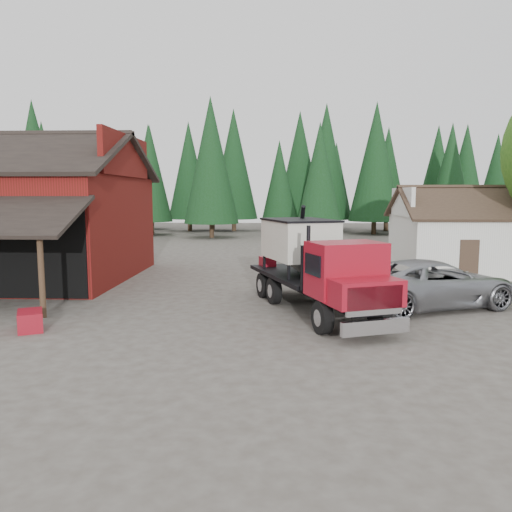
{
  "coord_description": "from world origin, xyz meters",
  "views": [
    {
      "loc": [
        2.25,
        -14.07,
        4.12
      ],
      "look_at": [
        1.48,
        4.81,
        1.8
      ],
      "focal_mm": 35.0,
      "sensor_mm": 36.0,
      "label": 1
    }
  ],
  "objects": [
    {
      "name": "ground",
      "position": [
        0.0,
        0.0,
        0.0
      ],
      "size": [
        120.0,
        120.0,
        0.0
      ],
      "primitive_type": "plane",
      "color": "#484239",
      "rests_on": "ground"
    },
    {
      "name": "red_barn",
      "position": [
        -11.0,
        9.9,
        2.69
      ],
      "size": [
        12.8,
        13.63,
        7.18
      ],
      "color": "maroon",
      "rests_on": "ground"
    },
    {
      "name": "farmhouse",
      "position": [
        13.0,
        13.0,
        1.67
      ],
      "size": [
        8.6,
        6.42,
        4.65
      ],
      "color": "silver",
      "rests_on": "ground"
    },
    {
      "name": "conifer_backdrop",
      "position": [
        0.0,
        42.0,
        0.0
      ],
      "size": [
        76.0,
        16.0,
        16.0
      ],
      "primitive_type": null,
      "color": "black",
      "rests_on": "ground"
    },
    {
      "name": "near_pine_b",
      "position": [
        6.0,
        30.0,
        5.89
      ],
      "size": [
        3.96,
        3.96,
        10.4
      ],
      "color": "#382619",
      "rests_on": "ground"
    },
    {
      "name": "near_pine_d",
      "position": [
        -4.0,
        34.0,
        7.39
      ],
      "size": [
        5.28,
        5.28,
        13.4
      ],
      "color": "#382619",
      "rests_on": "ground"
    },
    {
      "name": "feed_truck",
      "position": [
        3.62,
        3.36,
        1.74
      ],
      "size": [
        4.84,
        8.52,
        3.73
      ],
      "rotation": [
        0.0,
        0.0,
        0.34
      ],
      "color": "black",
      "rests_on": "ground"
    },
    {
      "name": "silver_car",
      "position": [
        8.0,
        4.2,
        0.88
      ],
      "size": [
        6.98,
        5.0,
        1.77
      ],
      "primitive_type": "imported",
      "rotation": [
        0.0,
        0.0,
        1.94
      ],
      "color": "#939499",
      "rests_on": "ground"
    },
    {
      "name": "equip_box",
      "position": [
        -5.25,
        0.51,
        0.3
      ],
      "size": [
        1.11,
        1.3,
        0.6
      ],
      "primitive_type": "cube",
      "rotation": [
        0.0,
        0.0,
        0.46
      ],
      "color": "maroon",
      "rests_on": "ground"
    }
  ]
}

